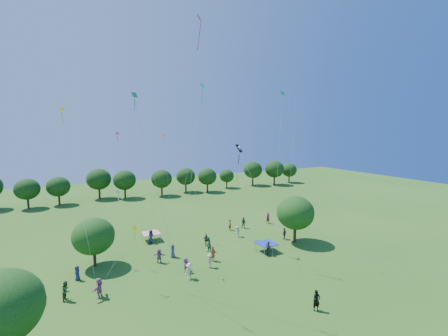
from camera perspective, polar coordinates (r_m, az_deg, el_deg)
The scene contains 38 objects.
near_tree_north at distance 36.16m, azimuth -23.60°, elevation -11.81°, with size 4.43×4.43×5.40m.
near_tree_east at distance 41.05m, azimuth 13.44°, elevation -8.30°, with size 4.92×4.92×6.25m.
treeline at distance 70.15m, azimuth -16.83°, elevation -2.06°, with size 88.01×8.77×6.77m.
tent_red_stripe at distance 42.52m, azimuth -13.73°, elevation -11.98°, with size 2.20×2.20×1.10m.
tent_blue at distance 38.20m, azimuth 8.12°, elevation -14.05°, with size 2.20×2.20×1.10m.
man_in_black at distance 27.92m, azimuth 17.22°, elevation -22.98°, with size 0.66×0.42×1.76m, color black.
crowd_person_0 at distance 41.68m, azimuth -13.76°, elevation -12.58°, with size 0.88×0.47×1.78m, color #1B1F51.
crowd_person_1 at distance 49.27m, azimuth 8.38°, elevation -9.39°, with size 0.67×0.43×1.79m, color maroon.
crowd_person_2 at distance 38.04m, azimuth -3.03°, elevation -14.31°, with size 0.88×0.48×1.79m, color #285E40.
crowd_person_3 at distance 42.97m, azimuth 2.63°, elevation -11.94°, with size 1.02×0.46×1.56m, color #A59984.
crowd_person_4 at distance 39.75m, azimuth -3.44°, elevation -13.52°, with size 0.93×0.42×1.58m, color #48413A.
crowd_person_5 at distance 33.19m, azimuth -7.27°, elevation -17.85°, with size 1.46×0.52×1.57m, color #94599A.
crowd_person_6 at distance 34.63m, azimuth -26.15°, elevation -17.51°, with size 0.73×0.40×1.49m, color navy.
crowd_person_7 at distance 35.45m, azimuth -2.12°, elevation -15.99°, with size 0.65×0.42×1.73m, color #97371B.
crowd_person_8 at distance 46.53m, azimuth 3.78°, elevation -10.38°, with size 0.83×0.45×1.68m, color #235227.
crowd_person_9 at distance 31.84m, azimuth -6.66°, elevation -18.91°, with size 1.06×0.48×1.62m, color beige.
crowd_person_10 at distance 37.22m, azimuth 8.45°, elevation -14.94°, with size 1.00×0.46×1.71m, color #423B35.
crowd_person_11 at distance 30.66m, azimuth -22.72°, elevation -20.29°, with size 1.69×0.60×1.81m, color #A46092.
crowd_person_12 at distance 36.91m, azimuth -9.72°, elevation -15.29°, with size 0.76×0.41×1.54m, color navy.
crowd_person_13 at distance 45.55m, azimuth 1.15°, elevation -10.78°, with size 0.61×0.39×1.64m, color maroon.
crowd_person_14 at distance 31.40m, azimuth -27.85°, elevation -19.94°, with size 0.87×0.47×1.77m, color #254E21.
crowd_person_15 at distance 34.02m, azimuth -2.70°, elevation -17.19°, with size 1.01×0.45×1.54m, color #BAB094.
crowd_person_16 at distance 42.76m, azimuth 11.43°, elevation -12.14°, with size 0.94×0.43×1.60m, color #473E39.
crowd_person_17 at distance 35.76m, azimuth -12.23°, elevation -16.03°, with size 1.52×0.54×1.63m, color #8F5593.
pirate_kite at distance 36.19m, azimuth 3.13°, elevation 3.34°, with size 3.14×8.03×11.85m.
red_high_kite at distance 34.66m, azimuth -4.94°, elevation 19.04°, with size 3.49×5.99×26.27m.
small_kite_0 at distance 39.36m, azimuth 2.91°, elevation -3.22°, with size 1.51×1.89×8.10m.
small_kite_1 at distance 42.17m, azimuth -6.00°, elevation 3.58°, with size 4.70×2.59×14.53m.
small_kite_2 at distance 29.38m, azimuth -17.25°, elevation -12.11°, with size 2.80×1.26×4.80m.
small_kite_3 at distance 26.02m, azimuth -14.57°, elevation 4.25°, with size 3.72×0.44×16.54m.
small_kite_4 at distance 33.78m, azimuth -15.16°, elevation 4.14°, with size 2.11×0.59×16.33m.
small_kite_5 at distance 41.80m, azimuth -17.14°, elevation 1.52°, with size 6.20×5.41×13.33m.
small_kite_6 at distance 34.57m, azimuth -18.35°, elevation -6.30°, with size 4.24×1.38×7.09m.
small_kite_7 at distance 24.97m, azimuth -5.35°, elevation 5.37°, with size 1.71×2.71×17.22m.
small_kite_8 at distance 40.11m, azimuth 12.98°, elevation 5.01°, with size 0.46×1.48×18.56m.
small_kite_9 at distance 41.05m, azimuth -11.01°, elevation 1.13°, with size 0.42×2.97×13.12m.
small_kite_10 at distance 36.60m, azimuth -27.47°, elevation 3.92°, with size 2.31×10.15×16.14m.
small_kite_11 at distance 33.98m, azimuth 10.61°, elevation 6.53°, with size 3.08×2.65×17.89m.
Camera 1 is at (-13.65, -12.89, 14.65)m, focal length 24.00 mm.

